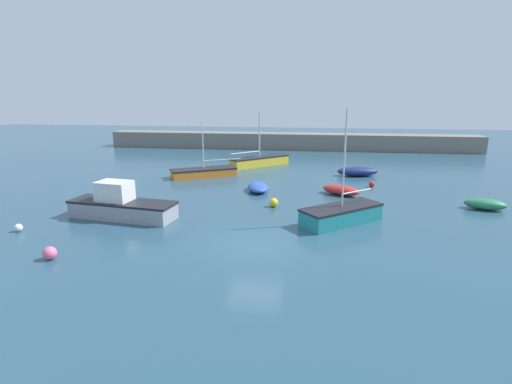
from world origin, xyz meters
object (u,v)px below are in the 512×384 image
at_px(sailboat_tall_mast, 341,214).
at_px(mooring_buoy_white, 18,228).
at_px(sailboat_short_mast, 204,172).
at_px(motorboat_with_cabin, 121,206).
at_px(mooring_buoy_red, 372,184).
at_px(dinghy_near_pier, 485,204).
at_px(mooring_buoy_yellow, 274,202).
at_px(rowboat_blue_near, 258,187).
at_px(open_tender_yellow, 358,171).
at_px(mooring_buoy_pink, 50,253).
at_px(rowboat_white_midwater, 341,190).
at_px(sailboat_twin_hulled, 259,161).

relative_size(sailboat_tall_mast, mooring_buoy_white, 14.94).
distance_m(sailboat_short_mast, motorboat_with_cabin, 11.42).
distance_m(mooring_buoy_white, mooring_buoy_red, 22.69).
distance_m(dinghy_near_pier, mooring_buoy_yellow, 12.64).
height_order(rowboat_blue_near, motorboat_with_cabin, motorboat_with_cabin).
xyz_separation_m(sailboat_tall_mast, mooring_buoy_white, (-16.26, -3.54, -0.29)).
height_order(open_tender_yellow, mooring_buoy_pink, open_tender_yellow).
distance_m(rowboat_blue_near, rowboat_white_midwater, 5.75).
relative_size(rowboat_white_midwater, mooring_buoy_white, 7.17).
bearing_deg(rowboat_blue_near, sailboat_tall_mast, 26.43).
height_order(rowboat_white_midwater, sailboat_short_mast, sailboat_short_mast).
xyz_separation_m(sailboat_tall_mast, mooring_buoy_red, (2.85, 8.70, -0.29)).
relative_size(sailboat_short_mast, sailboat_tall_mast, 0.92).
distance_m(dinghy_near_pier, motorboat_with_cabin, 21.29).
distance_m(motorboat_with_cabin, mooring_buoy_yellow, 8.87).
distance_m(mooring_buoy_pink, mooring_buoy_yellow, 12.52).
xyz_separation_m(rowboat_blue_near, sailboat_short_mast, (-5.06, 4.29, 0.08)).
distance_m(open_tender_yellow, mooring_buoy_white, 24.53).
relative_size(rowboat_blue_near, motorboat_with_cabin, 0.46).
bearing_deg(mooring_buoy_yellow, sailboat_short_mast, 129.01).
xyz_separation_m(sailboat_short_mast, sailboat_twin_hulled, (3.95, 5.42, 0.10)).
bearing_deg(mooring_buoy_red, mooring_buoy_pink, -135.31).
bearing_deg(mooring_buoy_white, rowboat_white_midwater, 30.01).
height_order(rowboat_white_midwater, mooring_buoy_pink, rowboat_white_midwater).
height_order(rowboat_blue_near, mooring_buoy_pink, same).
bearing_deg(rowboat_white_midwater, rowboat_blue_near, -152.64).
relative_size(sailboat_short_mast, mooring_buoy_white, 13.77).
distance_m(dinghy_near_pier, mooring_buoy_white, 26.00).
height_order(open_tender_yellow, sailboat_short_mast, sailboat_short_mast).
xyz_separation_m(mooring_buoy_red, mooring_buoy_yellow, (-6.72, -6.14, 0.07)).
bearing_deg(open_tender_yellow, motorboat_with_cabin, 33.55).
xyz_separation_m(sailboat_twin_hulled, mooring_buoy_white, (-9.82, -19.56, -0.26)).
bearing_deg(mooring_buoy_red, sailboat_short_mast, 171.84).
relative_size(dinghy_near_pier, motorboat_with_cabin, 0.40).
distance_m(sailboat_twin_hulled, mooring_buoy_pink, 23.33).
height_order(rowboat_blue_near, mooring_buoy_white, rowboat_blue_near).
relative_size(sailboat_tall_mast, motorboat_with_cabin, 0.97).
bearing_deg(open_tender_yellow, mooring_buoy_yellow, 49.43).
relative_size(sailboat_short_mast, sailboat_twin_hulled, 1.03).
distance_m(dinghy_near_pier, sailboat_twin_hulled, 19.55).
xyz_separation_m(rowboat_blue_near, mooring_buoy_white, (-10.93, -9.85, -0.08)).
bearing_deg(mooring_buoy_white, open_tender_yellow, 41.04).
bearing_deg(motorboat_with_cabin, sailboat_short_mast, 89.57).
xyz_separation_m(rowboat_white_midwater, mooring_buoy_yellow, (-4.29, -3.53, -0.05)).
distance_m(rowboat_blue_near, motorboat_with_cabin, 9.75).
bearing_deg(mooring_buoy_pink, mooring_buoy_white, 141.64).
height_order(sailboat_twin_hulled, mooring_buoy_red, sailboat_twin_hulled).
relative_size(mooring_buoy_pink, mooring_buoy_red, 1.40).
relative_size(rowboat_white_midwater, open_tender_yellow, 0.82).
distance_m(sailboat_tall_mast, motorboat_with_cabin, 12.14).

